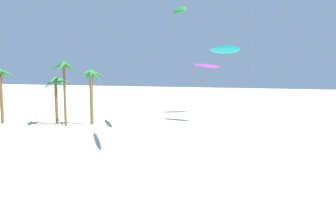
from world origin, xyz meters
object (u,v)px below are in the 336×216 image
(palm_tree_3, at_px, (91,80))
(flying_kite_5, at_px, (179,10))
(palm_tree_1, at_px, (64,72))
(palm_tree_2, at_px, (56,86))
(palm_tree_0, at_px, (1,79))
(flying_kite_1, at_px, (206,66))
(flying_kite_0, at_px, (225,50))

(palm_tree_3, relative_size, flying_kite_5, 0.47)
(palm_tree_3, bearing_deg, palm_tree_1, -139.95)
(palm_tree_2, xyz_separation_m, palm_tree_3, (4.53, 1.36, 0.76))
(palm_tree_0, bearing_deg, palm_tree_3, 16.30)
(palm_tree_0, relative_size, palm_tree_1, 0.89)
(palm_tree_2, bearing_deg, palm_tree_0, -163.95)
(palm_tree_0, relative_size, flying_kite_5, 0.47)
(flying_kite_5, bearing_deg, palm_tree_2, -168.39)
(palm_tree_2, distance_m, palm_tree_3, 4.79)
(palm_tree_2, bearing_deg, flying_kite_1, 48.82)
(palm_tree_2, distance_m, flying_kite_1, 24.53)
(palm_tree_1, distance_m, palm_tree_3, 3.48)
(flying_kite_5, bearing_deg, flying_kite_0, 54.50)
(flying_kite_0, bearing_deg, palm_tree_1, -150.81)
(palm_tree_1, distance_m, flying_kite_0, 21.61)
(palm_tree_0, height_order, flying_kite_1, flying_kite_1)
(palm_tree_0, xyz_separation_m, flying_kite_1, (23.40, 20.45, 2.03))
(palm_tree_3, distance_m, flying_kite_0, 18.60)
(palm_tree_1, xyz_separation_m, palm_tree_2, (-1.99, 0.78, -1.77))
(flying_kite_5, bearing_deg, flying_kite_1, 90.39)
(palm_tree_3, height_order, flying_kite_1, flying_kite_1)
(palm_tree_3, bearing_deg, flying_kite_5, 9.57)
(palm_tree_0, height_order, palm_tree_3, palm_tree_0)
(palm_tree_1, distance_m, flying_kite_5, 16.58)
(flying_kite_0, xyz_separation_m, flying_kite_5, (-4.52, -6.33, 4.47))
(palm_tree_1, height_order, flying_kite_1, flying_kite_1)
(flying_kite_0, bearing_deg, palm_tree_0, -157.22)
(flying_kite_1, height_order, flying_kite_5, flying_kite_5)
(palm_tree_3, relative_size, flying_kite_1, 0.85)
(palm_tree_2, xyz_separation_m, flying_kite_0, (20.66, 9.65, 4.90))
(palm_tree_2, bearing_deg, palm_tree_1, -21.47)
(palm_tree_0, relative_size, palm_tree_3, 1.01)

